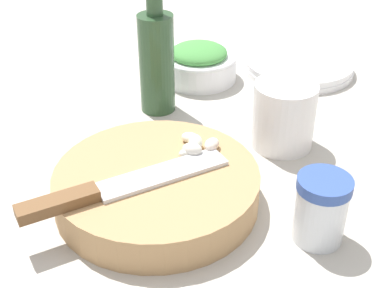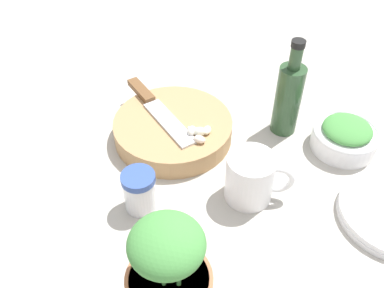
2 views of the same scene
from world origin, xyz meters
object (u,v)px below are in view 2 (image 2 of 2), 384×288
(herb_bowl, at_px, (345,136))
(garlic_cloves, at_px, (198,133))
(spice_jar, at_px, (140,191))
(chef_knife, at_px, (155,106))
(potted_herb, at_px, (169,275))
(coffee_mug, at_px, (251,178))
(oil_bottle, at_px, (288,97))
(cutting_board, at_px, (173,129))

(herb_bowl, bearing_deg, garlic_cloves, 36.99)
(garlic_cloves, distance_m, spice_jar, 0.17)
(garlic_cloves, relative_size, herb_bowl, 0.42)
(chef_knife, bearing_deg, spice_jar, 54.41)
(potted_herb, bearing_deg, garlic_cloves, -63.28)
(coffee_mug, bearing_deg, herb_bowl, -113.24)
(garlic_cloves, height_order, oil_bottle, oil_bottle)
(cutting_board, bearing_deg, herb_bowl, -150.67)
(coffee_mug, bearing_deg, chef_knife, -13.47)
(potted_herb, bearing_deg, spice_jar, -37.62)
(spice_jar, distance_m, oil_bottle, 0.34)
(chef_knife, relative_size, garlic_cloves, 4.29)
(spice_jar, relative_size, oil_bottle, 0.38)
(garlic_cloves, xyz_separation_m, herb_bowl, (-0.22, -0.17, -0.02))
(potted_herb, bearing_deg, chef_knife, -49.13)
(cutting_board, relative_size, coffee_mug, 2.12)
(chef_knife, bearing_deg, cutting_board, 99.82)
(cutting_board, height_order, coffee_mug, coffee_mug)
(cutting_board, distance_m, chef_knife, 0.06)
(chef_knife, height_order, garlic_cloves, garlic_cloves)
(potted_herb, bearing_deg, cutting_board, -54.35)
(spice_jar, distance_m, coffee_mug, 0.19)
(cutting_board, relative_size, oil_bottle, 1.15)
(oil_bottle, bearing_deg, cutting_board, 40.95)
(garlic_cloves, height_order, potted_herb, potted_herb)
(spice_jar, distance_m, potted_herb, 0.19)
(garlic_cloves, height_order, coffee_mug, coffee_mug)
(potted_herb, bearing_deg, coffee_mug, -88.86)
(chef_knife, distance_m, spice_jar, 0.22)
(garlic_cloves, bearing_deg, coffee_mug, 163.19)
(garlic_cloves, relative_size, potted_herb, 0.31)
(cutting_board, relative_size, spice_jar, 3.07)
(cutting_board, distance_m, potted_herb, 0.35)
(coffee_mug, bearing_deg, oil_bottle, -81.35)
(chef_knife, relative_size, coffee_mug, 2.07)
(spice_jar, xyz_separation_m, coffee_mug, (-0.14, -0.12, 0.01))
(garlic_cloves, distance_m, herb_bowl, 0.28)
(chef_knife, xyz_separation_m, coffee_mug, (-0.25, 0.06, -0.00))
(chef_knife, xyz_separation_m, herb_bowl, (-0.34, -0.15, -0.02))
(herb_bowl, bearing_deg, potted_herb, 79.15)
(chef_knife, height_order, spice_jar, spice_jar)
(herb_bowl, bearing_deg, oil_bottle, 7.38)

